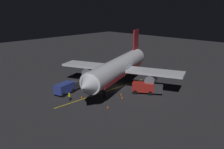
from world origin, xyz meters
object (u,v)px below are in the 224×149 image
(traffic_cone_under_wing, at_px, (82,97))
(traffic_cone_far, at_px, (122,98))
(catering_truck, at_px, (146,88))
(traffic_cone_near_left, at_px, (108,107))
(baggage_truck, at_px, (66,88))
(ground_crew_worker, at_px, (69,97))
(airliner, at_px, (119,67))
(traffic_cone_near_right, at_px, (121,94))

(traffic_cone_under_wing, height_order, traffic_cone_far, same)
(catering_truck, distance_m, traffic_cone_near_left, 11.47)
(baggage_truck, distance_m, traffic_cone_near_left, 12.19)
(catering_truck, xyz_separation_m, ground_crew_worker, (8.45, 13.88, -0.33))
(catering_truck, bearing_deg, airliner, 5.33)
(traffic_cone_near_left, height_order, traffic_cone_near_right, same)
(traffic_cone_near_left, xyz_separation_m, traffic_cone_under_wing, (7.44, -0.06, 0.00))
(traffic_cone_near_right, xyz_separation_m, traffic_cone_under_wing, (4.66, 6.77, 0.00))
(traffic_cone_near_right, relative_size, traffic_cone_under_wing, 1.00)
(traffic_cone_far, bearing_deg, catering_truck, -105.73)
(traffic_cone_near_left, bearing_deg, traffic_cone_far, -76.15)
(catering_truck, relative_size, ground_crew_worker, 3.74)
(catering_truck, xyz_separation_m, traffic_cone_near_right, (3.10, 4.59, -0.97))
(airliner, distance_m, traffic_cone_under_wing, 11.56)
(catering_truck, xyz_separation_m, traffic_cone_far, (1.67, 5.93, -0.97))
(ground_crew_worker, height_order, traffic_cone_near_right, ground_crew_worker)
(traffic_cone_near_left, height_order, traffic_cone_under_wing, same)
(traffic_cone_near_right, bearing_deg, baggage_truck, 36.81)
(traffic_cone_near_left, height_order, traffic_cone_far, same)
(traffic_cone_near_right, xyz_separation_m, traffic_cone_far, (-1.43, 1.35, 0.00))
(airliner, bearing_deg, baggage_truck, 64.25)
(traffic_cone_far, bearing_deg, baggage_truck, 27.68)
(traffic_cone_under_wing, bearing_deg, airliner, -92.97)
(airliner, height_order, baggage_truck, airliner)
(ground_crew_worker, height_order, traffic_cone_under_wing, ground_crew_worker)
(airliner, distance_m, ground_crew_worker, 13.78)
(catering_truck, xyz_separation_m, traffic_cone_under_wing, (7.76, 11.36, -0.97))
(traffic_cone_near_left, relative_size, traffic_cone_near_right, 1.00)
(airliner, bearing_deg, catering_truck, -174.67)
(airliner, xyz_separation_m, catering_truck, (-7.20, -0.67, -3.39))
(airliner, distance_m, catering_truck, 7.99)
(baggage_truck, distance_m, ground_crew_worker, 4.63)
(catering_truck, relative_size, traffic_cone_far, 11.82)
(traffic_cone_under_wing, bearing_deg, baggage_truck, 2.90)
(traffic_cone_far, bearing_deg, ground_crew_worker, 49.52)
(catering_truck, relative_size, traffic_cone_near_left, 11.82)
(airliner, distance_m, traffic_cone_far, 8.79)
(catering_truck, xyz_separation_m, traffic_cone_near_left, (0.32, 11.42, -0.97))
(airliner, relative_size, ground_crew_worker, 19.18)
(ground_crew_worker, bearing_deg, traffic_cone_far, -130.48)
(traffic_cone_under_wing, bearing_deg, traffic_cone_far, -138.28)
(baggage_truck, relative_size, traffic_cone_near_left, 11.91)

